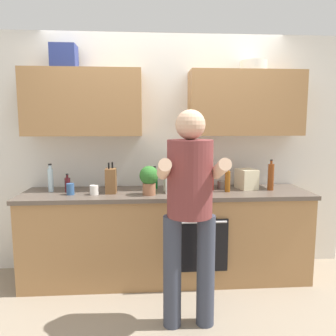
% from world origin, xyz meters
% --- Properties ---
extents(ground_plane, '(12.00, 12.00, 0.00)m').
position_xyz_m(ground_plane, '(0.00, 0.00, 0.00)').
color(ground_plane, gray).
extents(back_wall_unit, '(4.00, 0.38, 2.50)m').
position_xyz_m(back_wall_unit, '(-0.00, 0.27, 1.50)').
color(back_wall_unit, silver).
rests_on(back_wall_unit, ground).
extents(counter, '(2.84, 0.67, 0.90)m').
position_xyz_m(counter, '(0.00, -0.00, 0.45)').
color(counter, '#A37547').
rests_on(counter, ground).
extents(person_standing, '(0.49, 0.45, 1.67)m').
position_xyz_m(person_standing, '(0.12, -0.82, 0.99)').
color(person_standing, '#383D4C').
rests_on(person_standing, ground).
extents(bottle_juice, '(0.06, 0.06, 0.31)m').
position_xyz_m(bottle_juice, '(0.16, 0.20, 1.04)').
color(bottle_juice, orange).
rests_on(bottle_juice, counter).
extents(bottle_syrup, '(0.05, 0.05, 0.28)m').
position_xyz_m(bottle_syrup, '(0.60, -0.05, 1.02)').
color(bottle_syrup, '#8C4C14').
rests_on(bottle_syrup, counter).
extents(bottle_vinegar, '(0.06, 0.06, 0.31)m').
position_xyz_m(bottle_vinegar, '(1.06, 0.00, 1.04)').
color(bottle_vinegar, brown).
rests_on(bottle_vinegar, counter).
extents(bottle_water, '(0.05, 0.05, 0.28)m').
position_xyz_m(bottle_water, '(-1.15, 0.07, 1.02)').
color(bottle_water, silver).
rests_on(bottle_water, counter).
extents(bottle_wine, '(0.05, 0.05, 0.18)m').
position_xyz_m(bottle_wine, '(-0.98, 0.04, 0.98)').
color(bottle_wine, '#471419').
rests_on(bottle_wine, counter).
extents(bottle_soda, '(0.06, 0.06, 0.23)m').
position_xyz_m(bottle_soda, '(-0.12, 0.16, 0.99)').
color(bottle_soda, '#198C33').
rests_on(bottle_soda, counter).
extents(cup_tea, '(0.07, 0.07, 0.11)m').
position_xyz_m(cup_tea, '(-0.92, -0.08, 0.95)').
color(cup_tea, '#33598C').
rests_on(cup_tea, counter).
extents(cup_stoneware, '(0.09, 0.09, 0.08)m').
position_xyz_m(cup_stoneware, '(0.58, 0.11, 0.94)').
color(cup_stoneware, slate).
rests_on(cup_stoneware, counter).
extents(cup_coffee, '(0.08, 0.08, 0.09)m').
position_xyz_m(cup_coffee, '(-0.70, -0.10, 0.94)').
color(cup_coffee, white).
rests_on(cup_coffee, counter).
extents(knife_block, '(0.10, 0.14, 0.30)m').
position_xyz_m(knife_block, '(-0.55, -0.03, 1.02)').
color(knife_block, brown).
rests_on(knife_block, counter).
extents(potted_herb, '(0.18, 0.18, 0.28)m').
position_xyz_m(potted_herb, '(-0.18, -0.14, 1.06)').
color(potted_herb, '#9E6647').
rests_on(potted_herb, counter).
extents(grocery_bag_rice, '(0.21, 0.25, 0.20)m').
position_xyz_m(grocery_bag_rice, '(0.83, 0.09, 1.00)').
color(grocery_bag_rice, beige).
rests_on(grocery_bag_rice, counter).
extents(grocery_bag_produce, '(0.19, 0.18, 0.17)m').
position_xyz_m(grocery_bag_produce, '(0.07, -0.02, 0.99)').
color(grocery_bag_produce, silver).
rests_on(grocery_bag_produce, counter).
extents(grocery_bag_crisps, '(0.26, 0.19, 0.18)m').
position_xyz_m(grocery_bag_crisps, '(0.36, 0.11, 0.99)').
color(grocery_bag_crisps, red).
rests_on(grocery_bag_crisps, counter).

